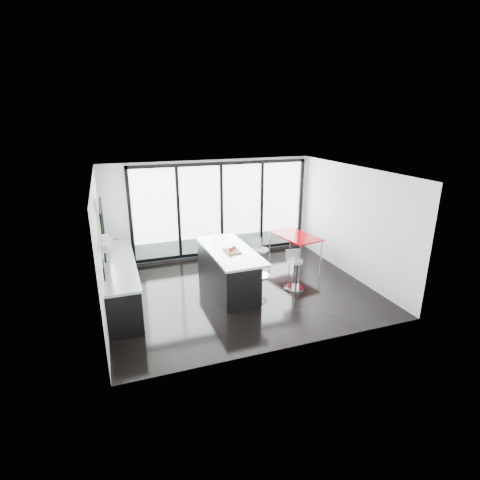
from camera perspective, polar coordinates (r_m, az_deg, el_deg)
name	(u,v)px	position (r m, az deg, el deg)	size (l,w,h in m)	color
floor	(240,290)	(9.01, 0.04, -7.60)	(6.00, 5.00, 0.00)	black
ceiling	(240,172)	(8.18, 0.05, 10.32)	(6.00, 5.00, 0.00)	white
wall_back	(220,213)	(10.86, -2.99, 4.11)	(6.00, 0.09, 2.80)	silver
wall_front	(290,276)	(6.34, 7.70, -5.50)	(6.00, 0.00, 2.80)	silver
wall_left	(101,237)	(8.25, -20.47, 0.39)	(0.26, 5.00, 2.80)	silver
wall_right	(352,222)	(9.87, 16.70, 2.65)	(0.00, 5.00, 2.80)	silver
counter_cabinets	(121,281)	(8.75, -17.70, -6.01)	(0.69, 3.24, 1.36)	black
island	(227,269)	(8.89, -2.00, -4.43)	(1.06, 2.43, 1.28)	black
bar_stool_near	(294,274)	(9.02, 8.26, -5.20)	(0.46, 0.46, 0.73)	silver
bar_stool_far	(261,263)	(9.60, 3.16, -3.47)	(0.47, 0.47, 0.75)	silver
red_table	(295,248)	(10.66, 8.32, -1.27)	(0.84, 1.48, 0.79)	#9B0008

